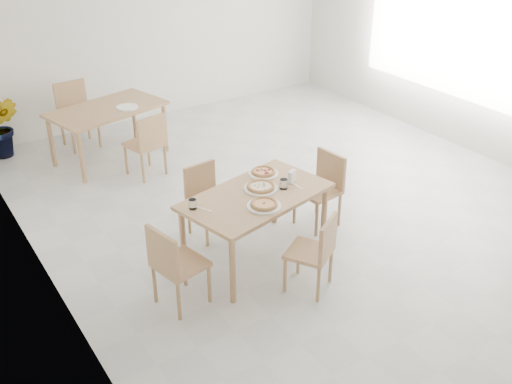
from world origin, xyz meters
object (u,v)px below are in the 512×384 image
chair_back_s (148,141)px  potted_plant (2,127)px  plate_mushroom (261,188)px  pizza_margherita (264,204)px  chair_north (206,195)px  tumbler_a (193,204)px  tumbler_b (284,184)px  chair_back_n (75,110)px  main_table (256,202)px  second_table (107,113)px  plate_margherita (264,206)px  plate_empty (127,107)px  plate_pepperoni (263,173)px  pizza_mushroom (261,186)px  chair_east (323,184)px  napkin_holder (292,177)px  chair_south (317,249)px  pizza_pepperoni (263,172)px  chair_west (173,262)px

chair_back_s → potted_plant: bearing=-62.4°
plate_mushroom → pizza_margherita: (-0.17, -0.31, 0.02)m
pizza_margherita → chair_north: bearing=95.7°
tumbler_a → potted_plant: potted_plant is taller
chair_north → tumbler_b: 0.98m
tumbler_b → pizza_margherita: bearing=-151.7°
tumbler_a → chair_back_n: bearing=88.4°
chair_north → main_table: bearing=-83.0°
second_table → plate_margherita: bearing=-99.5°
chair_north → pizza_margherita: pizza_margherita is taller
potted_plant → plate_empty: bearing=-35.9°
plate_mushroom → plate_pepperoni: bearing=51.8°
chair_back_n → tumbler_a: bearing=-95.6°
main_table → second_table: size_ratio=0.98×
potted_plant → pizza_mushroom: bearing=-67.5°
chair_north → potted_plant: size_ratio=0.91×
chair_east → pizza_margherita: size_ratio=2.95×
napkin_holder → plate_empty: 3.04m
plate_empty → pizza_mushroom: bearing=-86.0°
tumbler_a → chair_back_s: size_ratio=0.11×
chair_east → napkin_holder: size_ratio=6.44×
potted_plant → plate_mushroom: bearing=-67.5°
chair_east → chair_back_s: 2.45m
chair_south → napkin_holder: bearing=-140.0°
chair_north → chair_back_s: bearing=82.1°
chair_south → chair_back_n: bearing=-112.0°
pizza_pepperoni → tumbler_b: size_ratio=3.14×
pizza_pepperoni → chair_north: bearing=139.7°
chair_west → chair_back_n: 4.18m
plate_pepperoni → pizza_margherita: (-0.38, -0.58, 0.02)m
chair_north → plate_margherita: bearing=-90.4°
tumbler_b → chair_back_s: chair_back_s is taller
chair_south → plate_margherita: bearing=-93.9°
tumbler_a → potted_plant: (-0.90, 3.96, -0.36)m
chair_north → pizza_margherita: (0.10, -0.98, 0.32)m
plate_margherita → chair_south: bearing=-63.0°
main_table → plate_margherita: size_ratio=4.98×
plate_pepperoni → plate_empty: same height
chair_west → plate_pepperoni: chair_west is taller
main_table → chair_south: bearing=-89.1°
chair_west → plate_pepperoni: size_ratio=2.65×
chair_north → pizza_mushroom: 0.79m
main_table → pizza_margherita: bearing=-119.1°
chair_back_n → plate_margherita: bearing=-87.5°
pizza_mushroom → pizza_pepperoni: size_ratio=1.11×
main_table → pizza_mushroom: size_ratio=4.45×
chair_east → second_table: size_ratio=0.50×
main_table → chair_west: (-1.04, -0.25, -0.18)m
pizza_mushroom → tumbler_a: bearing=178.0°
main_table → chair_north: (-0.17, 0.74, -0.20)m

